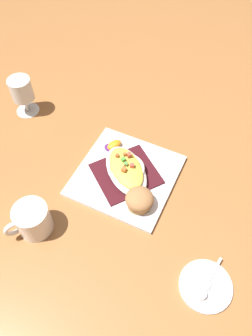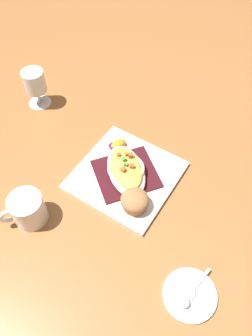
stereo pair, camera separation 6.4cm
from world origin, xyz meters
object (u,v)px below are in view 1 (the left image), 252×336
object	(u,v)px
gratin_dish	(126,169)
stemmed_glass	(22,92)
coffee_mug	(33,221)
muffin	(139,200)
creamer_cup_0	(201,295)
square_plate	(126,175)
orange_garnish	(114,146)
spoon	(208,282)
creamer_saucer	(205,286)

from	to	relation	value
gratin_dish	stemmed_glass	size ratio (longest dim) A/B	1.60
gratin_dish	coffee_mug	xyz separation A→B (m)	(-0.22, 0.18, 0.00)
stemmed_glass	muffin	bearing A→B (deg)	-119.70
gratin_dish	stemmed_glass	distance (m)	0.43
stemmed_glass	creamer_cup_0	distance (m)	0.78
gratin_dish	creamer_cup_0	bearing A→B (deg)	-137.66
coffee_mug	muffin	bearing A→B (deg)	-61.75
square_plate	orange_garnish	size ratio (longest dim) A/B	4.86
gratin_dish	muffin	size ratio (longest dim) A/B	2.71
muffin	orange_garnish	bearing A→B (deg)	35.55
spoon	creamer_cup_0	distance (m)	0.04
muffin	creamer_cup_0	distance (m)	0.27
muffin	creamer_cup_0	world-z (taller)	muffin
gratin_dish	orange_garnish	world-z (taller)	gratin_dish
muffin	spoon	distance (m)	0.26
muffin	spoon	bearing A→B (deg)	-127.57
orange_garnish	creamer_saucer	xyz separation A→B (m)	(-0.33, -0.32, -0.02)
creamer_cup_0	square_plate	bearing A→B (deg)	42.35
square_plate	coffee_mug	bearing A→B (deg)	140.05
square_plate	spoon	world-z (taller)	spoon
orange_garnish	coffee_mug	distance (m)	0.32
gratin_dish	spoon	world-z (taller)	gratin_dish
muffin	stemmed_glass	world-z (taller)	stemmed_glass
stemmed_glass	creamer_cup_0	size ratio (longest dim) A/B	5.31
creamer_saucer	spoon	size ratio (longest dim) A/B	1.34
creamer_saucer	gratin_dish	bearing A→B (deg)	46.26
gratin_dish	creamer_saucer	distance (m)	0.36
stemmed_glass	square_plate	bearing A→B (deg)	-113.60
gratin_dish	creamer_cup_0	world-z (taller)	gratin_dish
coffee_mug	creamer_cup_0	world-z (taller)	coffee_mug
coffee_mug	spoon	size ratio (longest dim) A/B	1.11
stemmed_glass	creamer_saucer	bearing A→B (deg)	-122.83
muffin	coffee_mug	bearing A→B (deg)	118.25
square_plate	muffin	world-z (taller)	muffin
creamer_saucer	spoon	world-z (taller)	spoon
square_plate	creamer_cup_0	world-z (taller)	creamer_cup_0
square_plate	muffin	bearing A→B (deg)	-145.02
coffee_mug	stemmed_glass	size ratio (longest dim) A/B	0.80
muffin	gratin_dish	bearing A→B (deg)	34.97
square_plate	coffee_mug	distance (m)	0.28
orange_garnish	muffin	bearing A→B (deg)	-144.45
orange_garnish	creamer_cup_0	distance (m)	0.48
stemmed_glass	orange_garnish	bearing A→B (deg)	-104.59
orange_garnish	stemmed_glass	distance (m)	0.34
square_plate	coffee_mug	size ratio (longest dim) A/B	2.64
coffee_mug	gratin_dish	bearing A→B (deg)	-39.94
spoon	stemmed_glass	bearing A→B (deg)	57.71
muffin	orange_garnish	world-z (taller)	muffin
gratin_dish	creamer_cup_0	xyz separation A→B (m)	(-0.27, -0.25, -0.02)
coffee_mug	square_plate	bearing A→B (deg)	-39.95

